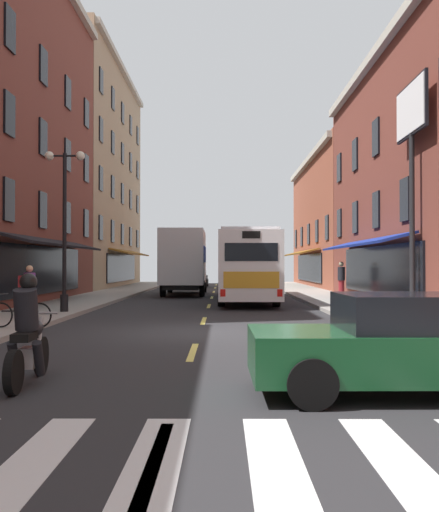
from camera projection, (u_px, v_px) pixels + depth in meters
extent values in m
cube|color=#28282B|center=(200.00, 334.00, 15.23)|extent=(34.80, 80.00, 0.10)
cube|color=#DBCC4C|center=(155.00, 460.00, 5.23)|extent=(0.14, 2.40, 0.01)
cube|color=#DBCC4C|center=(193.00, 352.00, 11.73)|extent=(0.14, 2.40, 0.01)
cube|color=#DBCC4C|center=(204.00, 321.00, 18.23)|extent=(0.14, 2.40, 0.01)
cube|color=#DBCC4C|center=(209.00, 306.00, 24.73)|extent=(0.14, 2.40, 0.01)
cube|color=#DBCC4C|center=(212.00, 297.00, 31.23)|extent=(0.14, 2.40, 0.01)
cube|color=#DBCC4C|center=(214.00, 292.00, 37.73)|extent=(0.14, 2.40, 0.01)
cube|color=#DBCC4C|center=(215.00, 288.00, 44.23)|extent=(0.14, 2.40, 0.01)
cube|color=#DBCC4C|center=(216.00, 285.00, 50.72)|extent=(0.14, 2.40, 0.01)
cube|color=silver|center=(35.00, 460.00, 5.24)|extent=(0.50, 2.80, 0.01)
cube|color=silver|center=(155.00, 460.00, 5.23)|extent=(0.50, 2.80, 0.01)
cube|color=silver|center=(275.00, 460.00, 5.22)|extent=(0.50, 2.80, 0.01)
cube|color=silver|center=(396.00, 461.00, 5.22)|extent=(0.50, 2.80, 0.01)
cube|color=gray|center=(422.00, 329.00, 15.19)|extent=(3.00, 80.00, 0.14)
cube|color=black|center=(42.00, 270.00, 25.30)|extent=(0.10, 12.00, 2.10)
cube|color=black|center=(59.00, 243.00, 25.31)|extent=(1.38, 11.20, 0.44)
cube|color=black|center=(9.00, 200.00, 21.34)|extent=(0.10, 1.00, 1.60)
cube|color=black|center=(43.00, 210.00, 25.34)|extent=(0.10, 1.00, 1.60)
cube|color=black|center=(67.00, 218.00, 29.34)|extent=(0.10, 1.00, 1.60)
cube|color=black|center=(86.00, 223.00, 33.34)|extent=(0.10, 1.00, 1.60)
cube|color=black|center=(9.00, 114.00, 21.39)|extent=(0.10, 1.00, 1.60)
cube|color=black|center=(43.00, 138.00, 25.39)|extent=(0.10, 1.00, 1.60)
cube|color=black|center=(68.00, 155.00, 29.39)|extent=(0.10, 1.00, 1.60)
cube|color=black|center=(86.00, 168.00, 33.39)|extent=(0.10, 1.00, 1.60)
cube|color=black|center=(10.00, 29.00, 21.44)|extent=(0.10, 1.00, 1.60)
cube|color=black|center=(43.00, 66.00, 25.44)|extent=(0.10, 1.00, 1.60)
cube|color=black|center=(68.00, 93.00, 29.44)|extent=(0.10, 1.00, 1.60)
cube|color=black|center=(86.00, 114.00, 33.44)|extent=(0.10, 1.00, 1.60)
cube|color=#9E8466|center=(72.00, 177.00, 45.43)|extent=(8.00, 19.90, 17.46)
cube|color=#B2AD9E|center=(124.00, 72.00, 45.53)|extent=(0.44, 19.40, 0.40)
cube|color=black|center=(122.00, 268.00, 45.30)|extent=(0.10, 12.00, 2.10)
cube|color=brown|center=(131.00, 252.00, 45.31)|extent=(1.38, 11.20, 0.44)
cube|color=black|center=(101.00, 228.00, 37.34)|extent=(0.10, 1.00, 1.60)
cube|color=black|center=(113.00, 231.00, 41.34)|extent=(0.10, 1.00, 1.60)
cube|color=black|center=(122.00, 234.00, 45.34)|extent=(0.10, 1.00, 1.60)
cube|color=black|center=(131.00, 237.00, 49.34)|extent=(0.10, 1.00, 1.60)
cube|color=black|center=(137.00, 239.00, 53.34)|extent=(0.10, 1.00, 1.60)
cube|color=black|center=(101.00, 179.00, 37.39)|extent=(0.10, 1.00, 1.60)
cube|color=black|center=(113.00, 187.00, 41.39)|extent=(0.10, 1.00, 1.60)
cube|color=black|center=(122.00, 194.00, 45.39)|extent=(0.10, 1.00, 1.60)
cube|color=black|center=(131.00, 200.00, 49.39)|extent=(0.10, 1.00, 1.60)
cube|color=black|center=(138.00, 204.00, 53.39)|extent=(0.10, 1.00, 1.60)
cube|color=black|center=(101.00, 130.00, 37.44)|extent=(0.10, 1.00, 1.60)
cube|color=black|center=(113.00, 143.00, 41.44)|extent=(0.10, 1.00, 1.60)
cube|color=black|center=(123.00, 153.00, 45.43)|extent=(0.10, 1.00, 1.60)
cube|color=black|center=(131.00, 162.00, 49.43)|extent=(0.10, 1.00, 1.60)
cube|color=black|center=(138.00, 170.00, 53.43)|extent=(0.10, 1.00, 1.60)
cube|color=black|center=(101.00, 81.00, 37.48)|extent=(0.10, 1.00, 1.60)
cube|color=black|center=(113.00, 99.00, 41.48)|extent=(0.10, 1.00, 1.60)
cube|color=black|center=(123.00, 113.00, 45.48)|extent=(0.10, 1.00, 1.60)
cube|color=black|center=(131.00, 126.00, 49.48)|extent=(0.10, 1.00, 1.60)
cube|color=black|center=(138.00, 136.00, 53.48)|extent=(0.10, 1.00, 1.60)
cube|color=#B2AD9E|center=(374.00, 56.00, 25.35)|extent=(0.44, 19.40, 0.40)
cube|color=black|center=(376.00, 270.00, 25.20)|extent=(0.10, 12.00, 2.10)
cube|color=navy|center=(360.00, 243.00, 25.23)|extent=(1.38, 11.20, 0.44)
cube|color=black|center=(405.00, 200.00, 21.24)|extent=(0.10, 1.00, 1.60)
cube|color=black|center=(376.00, 210.00, 25.24)|extent=(0.10, 1.00, 1.60)
cube|color=black|center=(355.00, 217.00, 29.24)|extent=(0.10, 1.00, 1.60)
cube|color=black|center=(339.00, 223.00, 33.24)|extent=(0.10, 1.00, 1.60)
cube|color=black|center=(405.00, 114.00, 21.29)|extent=(0.10, 1.00, 1.60)
cube|color=black|center=(376.00, 137.00, 25.29)|extent=(0.10, 1.00, 1.60)
cube|color=black|center=(355.00, 155.00, 29.29)|extent=(0.10, 1.00, 1.60)
cube|color=black|center=(339.00, 168.00, 33.29)|extent=(0.10, 1.00, 1.60)
cube|color=brown|center=(360.00, 222.00, 45.23)|extent=(8.00, 19.90, 10.29)
cube|color=#B2AD9E|center=(308.00, 162.00, 45.33)|extent=(0.44, 19.40, 0.40)
cube|color=black|center=(309.00, 268.00, 45.20)|extent=(0.10, 12.00, 2.10)
cube|color=brown|center=(300.00, 252.00, 45.22)|extent=(1.38, 11.20, 0.44)
cube|color=black|center=(327.00, 228.00, 37.24)|extent=(0.10, 1.00, 1.60)
cube|color=black|center=(317.00, 231.00, 41.24)|extent=(0.10, 1.00, 1.60)
cube|color=black|center=(309.00, 234.00, 45.24)|extent=(0.10, 1.00, 1.60)
cube|color=black|center=(302.00, 237.00, 49.24)|extent=(0.10, 1.00, 1.60)
cube|color=black|center=(296.00, 239.00, 53.24)|extent=(0.10, 1.00, 1.60)
cylinder|color=black|center=(412.00, 223.00, 19.51)|extent=(0.18, 0.18, 6.12)
cylinder|color=black|center=(413.00, 310.00, 19.46)|extent=(0.40, 0.40, 0.24)
cube|color=black|center=(412.00, 109.00, 19.57)|extent=(0.10, 2.98, 1.83)
cube|color=silver|center=(410.00, 109.00, 19.57)|extent=(0.04, 2.82, 1.67)
cube|color=silver|center=(413.00, 109.00, 19.57)|extent=(0.04, 2.82, 1.67)
cube|color=white|center=(246.00, 265.00, 28.15)|extent=(2.62, 12.17, 2.81)
cube|color=silver|center=(246.00, 235.00, 28.17)|extent=(2.42, 10.97, 0.16)
cube|color=black|center=(246.00, 261.00, 28.45)|extent=(2.65, 9.77, 0.96)
cube|color=#193899|center=(246.00, 289.00, 28.13)|extent=(2.65, 11.77, 0.36)
cube|color=black|center=(243.00, 262.00, 34.18)|extent=(2.25, 0.13, 1.10)
cube|color=black|center=(251.00, 252.00, 22.12)|extent=(2.05, 0.13, 0.70)
cube|color=gold|center=(251.00, 280.00, 22.09)|extent=(2.15, 0.11, 0.64)
cube|color=black|center=(251.00, 235.00, 22.12)|extent=(0.70, 0.10, 0.28)
cube|color=red|center=(223.00, 293.00, 22.09)|extent=(0.20, 0.08, 0.28)
cube|color=red|center=(280.00, 293.00, 22.06)|extent=(0.20, 0.08, 0.28)
cylinder|color=black|center=(223.00, 288.00, 32.22)|extent=(0.31, 1.00, 1.00)
cylinder|color=black|center=(265.00, 288.00, 32.19)|extent=(0.31, 1.00, 1.00)
cylinder|color=black|center=(221.00, 295.00, 24.57)|extent=(0.31, 1.00, 1.00)
cylinder|color=black|center=(276.00, 295.00, 24.54)|extent=(0.31, 1.00, 1.00)
cube|color=black|center=(187.00, 268.00, 36.95)|extent=(2.31, 2.25, 2.40)
cube|color=black|center=(188.00, 255.00, 38.04)|extent=(2.00, 0.11, 0.80)
cube|color=silver|center=(184.00, 257.00, 32.96)|extent=(2.43, 5.78, 3.04)
cube|color=navy|center=(205.00, 255.00, 32.96)|extent=(0.08, 3.46, 0.90)
cube|color=black|center=(185.00, 285.00, 34.05)|extent=(1.94, 7.61, 0.24)
cylinder|color=black|center=(170.00, 286.00, 36.74)|extent=(0.29, 0.90, 0.90)
cylinder|color=black|center=(204.00, 286.00, 36.73)|extent=(0.29, 0.90, 0.90)
cylinder|color=black|center=(163.00, 289.00, 32.07)|extent=(0.29, 0.90, 0.90)
cylinder|color=black|center=(202.00, 289.00, 32.07)|extent=(0.29, 0.90, 0.90)
cube|color=#144723|center=(419.00, 354.00, 7.90)|extent=(4.66, 1.83, 0.64)
cube|color=black|center=(432.00, 313.00, 7.91)|extent=(2.53, 1.64, 0.53)
cylinder|color=black|center=(312.00, 384.00, 7.05)|extent=(0.64, 0.23, 0.64)
cylinder|color=black|center=(294.00, 361.00, 8.72)|extent=(0.64, 0.23, 0.64)
cube|color=black|center=(195.00, 280.00, 45.55)|extent=(1.90, 4.50, 0.68)
cube|color=black|center=(195.00, 273.00, 45.38)|extent=(1.73, 2.43, 0.45)
cube|color=red|center=(183.00, 278.00, 43.34)|extent=(0.20, 0.06, 0.14)
cube|color=red|center=(203.00, 278.00, 43.32)|extent=(0.20, 0.06, 0.14)
cylinder|color=black|center=(185.00, 283.00, 47.10)|extent=(0.22, 0.64, 0.64)
cylinder|color=black|center=(207.00, 283.00, 47.07)|extent=(0.22, 0.64, 0.64)
cylinder|color=black|center=(182.00, 284.00, 44.01)|extent=(0.22, 0.64, 0.64)
cylinder|color=black|center=(206.00, 284.00, 43.99)|extent=(0.22, 0.64, 0.64)
cylinder|color=black|center=(41.00, 356.00, 9.30)|extent=(0.14, 0.62, 0.62)
cylinder|color=black|center=(14.00, 372.00, 7.85)|extent=(0.16, 0.63, 0.62)
cylinder|color=#B2B2B7|center=(39.00, 338.00, 9.19)|extent=(0.09, 0.33, 0.68)
ellipsoid|color=black|center=(32.00, 329.00, 8.77)|extent=(0.35, 0.58, 0.28)
cube|color=black|center=(25.00, 336.00, 8.36)|extent=(0.29, 0.57, 0.12)
cube|color=#B2B2B7|center=(29.00, 357.00, 8.58)|extent=(0.26, 0.41, 0.30)
cylinder|color=#B2B2B7|center=(38.00, 313.00, 9.09)|extent=(0.62, 0.08, 0.04)
cylinder|color=black|center=(26.00, 309.00, 8.44)|extent=(0.37, 0.48, 0.66)
sphere|color=black|center=(28.00, 282.00, 8.56)|extent=(0.26, 0.26, 0.26)
cylinder|color=black|center=(14.00, 359.00, 8.45)|extent=(0.16, 0.37, 0.56)
cylinder|color=black|center=(39.00, 359.00, 8.47)|extent=(0.16, 0.37, 0.56)
torus|color=black|center=(1.00, 315.00, 15.02)|extent=(0.67, 0.10, 0.66)
torus|color=black|center=(39.00, 315.00, 14.92)|extent=(0.67, 0.10, 0.66)
cylinder|color=black|center=(20.00, 311.00, 14.97)|extent=(1.00, 0.13, 0.04)
cylinder|color=black|center=(27.00, 304.00, 14.96)|extent=(0.14, 0.05, 0.50)
cube|color=black|center=(27.00, 294.00, 14.96)|extent=(0.21, 0.14, 0.06)
cylinder|color=black|center=(4.00, 294.00, 15.03)|extent=(0.07, 0.48, 0.03)
cylinder|color=maroon|center=(29.00, 304.00, 18.05)|extent=(0.28, 0.28, 0.79)
cylinder|color=#66387F|center=(30.00, 282.00, 18.06)|extent=(0.36, 0.36, 0.61)
sphere|color=tan|center=(30.00, 269.00, 18.06)|extent=(0.21, 0.21, 0.21)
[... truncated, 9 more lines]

